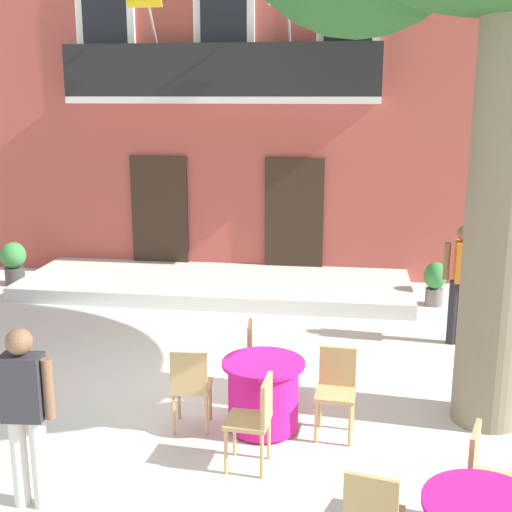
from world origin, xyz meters
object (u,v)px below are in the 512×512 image
at_px(ground_planter_right, 435,281).
at_px(pedestrian_mid_plaza, 25,408).
at_px(cafe_chair_middle_0, 191,384).
at_px(ground_planter_left, 14,261).
at_px(pedestrian_near_entrance, 462,278).
at_px(cafe_table_middle, 263,394).
at_px(cafe_chair_middle_2, 336,386).
at_px(cafe_chair_middle_3, 259,355).
at_px(cafe_chair_near_tree_0, 486,476).
at_px(cafe_chair_middle_1, 256,416).

relative_size(ground_planter_right, pedestrian_mid_plaza, 0.46).
distance_m(cafe_chair_middle_0, ground_planter_left, 6.71).
bearing_deg(cafe_chair_middle_0, pedestrian_near_entrance, 43.53).
distance_m(cafe_table_middle, pedestrian_near_entrance, 3.77).
relative_size(cafe_table_middle, cafe_chair_middle_2, 0.95).
distance_m(cafe_chair_middle_3, ground_planter_right, 4.58).
height_order(cafe_chair_near_tree_0, cafe_chair_middle_2, same).
bearing_deg(cafe_chair_near_tree_0, cafe_table_middle, 142.77).
xyz_separation_m(cafe_table_middle, ground_planter_right, (2.28, 4.62, 0.02)).
height_order(cafe_chair_middle_0, ground_planter_right, cafe_chair_middle_0).
height_order(cafe_chair_middle_1, ground_planter_right, cafe_chair_middle_1).
distance_m(cafe_table_middle, ground_planter_right, 5.16).
relative_size(cafe_table_middle, cafe_chair_middle_0, 0.95).
distance_m(cafe_chair_middle_0, pedestrian_near_entrance, 4.36).
bearing_deg(cafe_chair_middle_2, cafe_chair_middle_1, -133.20).
bearing_deg(cafe_chair_middle_2, pedestrian_mid_plaza, -147.30).
bearing_deg(pedestrian_mid_plaza, cafe_chair_middle_1, 25.30).
xyz_separation_m(cafe_chair_near_tree_0, ground_planter_left, (-7.23, 6.30, -0.08)).
distance_m(cafe_table_middle, pedestrian_mid_plaza, 2.46).
relative_size(pedestrian_near_entrance, pedestrian_mid_plaza, 1.07).
bearing_deg(ground_planter_right, cafe_chair_middle_2, -108.36).
distance_m(cafe_chair_middle_1, cafe_chair_middle_3, 1.50).
height_order(cafe_chair_middle_3, ground_planter_left, cafe_chair_middle_3).
bearing_deg(cafe_chair_middle_1, cafe_chair_near_tree_0, -20.83).
bearing_deg(ground_planter_left, ground_planter_right, -1.43).
relative_size(cafe_chair_near_tree_0, pedestrian_mid_plaza, 0.57).
bearing_deg(ground_planter_right, cafe_chair_near_tree_0, -93.01).
relative_size(ground_planter_left, pedestrian_near_entrance, 0.47).
bearing_deg(cafe_chair_middle_0, cafe_chair_middle_2, 6.29).
relative_size(ground_planter_left, ground_planter_right, 1.09).
bearing_deg(pedestrian_mid_plaza, ground_planter_right, 56.85).
relative_size(cafe_chair_middle_0, cafe_chair_middle_2, 1.00).
distance_m(pedestrian_near_entrance, pedestrian_mid_plaza, 6.12).
distance_m(cafe_chair_near_tree_0, pedestrian_near_entrance, 4.38).
bearing_deg(ground_planter_left, cafe_chair_middle_3, -38.51).
bearing_deg(ground_planter_right, pedestrian_near_entrance, -85.96).
relative_size(cafe_chair_middle_0, cafe_chair_middle_1, 1.00).
distance_m(cafe_chair_middle_0, pedestrian_mid_plaza, 1.84).
xyz_separation_m(cafe_chair_near_tree_0, cafe_chair_middle_3, (-2.11, 2.23, 0.00)).
distance_m(cafe_chair_near_tree_0, pedestrian_mid_plaza, 3.77).
height_order(cafe_chair_middle_2, pedestrian_near_entrance, pedestrian_near_entrance).
bearing_deg(pedestrian_near_entrance, cafe_chair_middle_3, -140.48).
distance_m(cafe_chair_middle_1, cafe_chair_middle_2, 1.06).
height_order(cafe_chair_middle_1, cafe_chair_middle_2, same).
bearing_deg(cafe_chair_near_tree_0, ground_planter_left, 138.91).
height_order(ground_planter_left, ground_planter_right, ground_planter_left).
xyz_separation_m(cafe_chair_middle_1, ground_planter_right, (2.26, 5.38, -0.12)).
height_order(cafe_chair_middle_3, ground_planter_right, cafe_chair_middle_3).
xyz_separation_m(cafe_chair_middle_1, pedestrian_mid_plaza, (-1.82, -0.86, 0.37)).
height_order(cafe_chair_middle_3, pedestrian_near_entrance, pedestrian_near_entrance).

